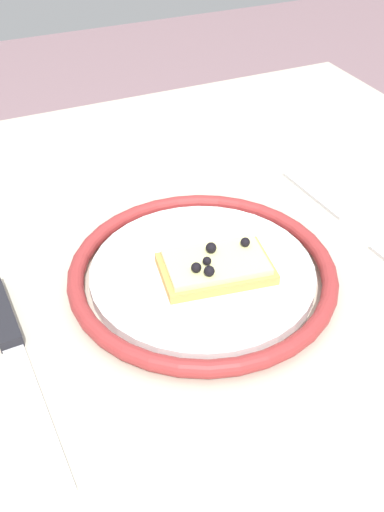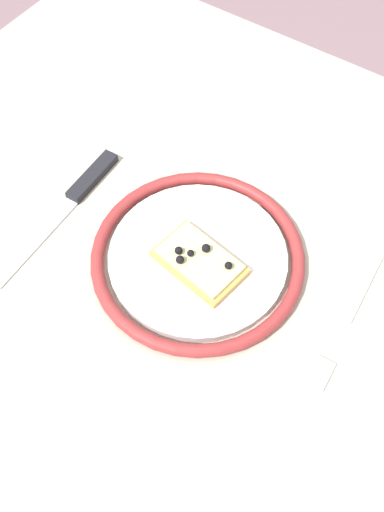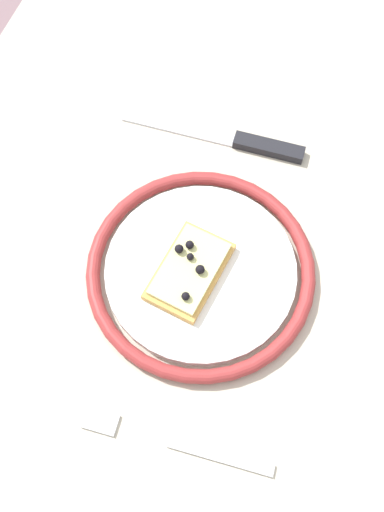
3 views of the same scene
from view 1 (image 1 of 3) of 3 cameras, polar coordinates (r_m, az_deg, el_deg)
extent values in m
cube|color=#BCB29E|center=(0.60, -3.19, -2.91)|extent=(0.97, 0.82, 0.04)
cylinder|color=#4C4742|center=(1.23, 9.84, -0.21)|extent=(0.05, 0.05, 0.69)
cylinder|color=white|center=(0.57, 1.01, -1.77)|extent=(0.22, 0.22, 0.01)
torus|color=maroon|center=(0.57, 1.02, -1.52)|extent=(0.26, 0.26, 0.02)
cube|color=tan|center=(0.56, 2.32, -1.23)|extent=(0.11, 0.08, 0.01)
cube|color=#E4E291|center=(0.56, 2.34, -0.60)|extent=(0.10, 0.07, 0.01)
sphere|color=black|center=(0.53, 1.68, -1.46)|extent=(0.01, 0.01, 0.01)
sphere|color=black|center=(0.57, 5.18, 1.35)|extent=(0.01, 0.01, 0.01)
sphere|color=black|center=(0.56, 1.86, 0.81)|extent=(0.01, 0.01, 0.01)
sphere|color=black|center=(0.55, 1.46, -0.49)|extent=(0.01, 0.01, 0.01)
sphere|color=black|center=(0.54, 0.41, -1.12)|extent=(0.01, 0.01, 0.01)
cube|color=silver|center=(0.48, -14.92, -14.48)|extent=(0.02, 0.15, 0.00)
cube|color=black|center=(0.56, -18.08, -5.13)|extent=(0.02, 0.09, 0.01)
cube|color=silver|center=(0.71, 11.73, 5.88)|extent=(0.02, 0.11, 0.00)
camera|label=2|loc=(0.45, 79.43, 45.02)|focal=39.30mm
camera|label=3|loc=(0.69, 33.49, 56.43)|focal=41.67mm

